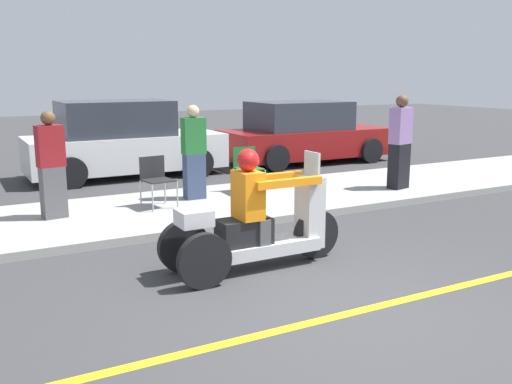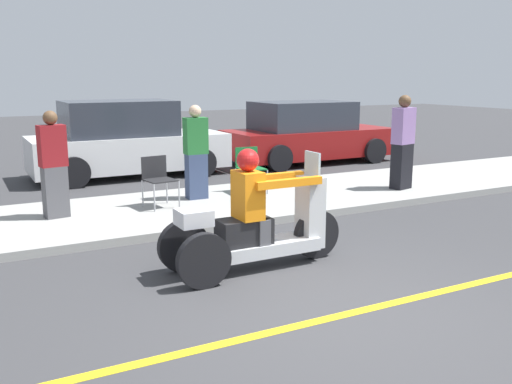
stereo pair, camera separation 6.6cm
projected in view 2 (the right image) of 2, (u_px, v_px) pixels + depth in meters
ground_plane at (348, 314)px, 5.46m from camera, size 60.00×60.00×0.00m
lane_stripe at (334, 317)px, 5.38m from camera, size 24.00×0.12×0.01m
sidewalk_strip at (179, 210)px, 9.42m from camera, size 28.00×2.80×0.12m
motorcycle_trike at (256, 226)px, 6.64m from camera, size 2.25×0.71×1.43m
spectator_by_tree at (54, 167)px, 8.53m from camera, size 0.41×0.29×1.61m
spectator_with_child at (403, 144)px, 10.70m from camera, size 0.47×0.34×1.76m
spectator_end_of_line at (196, 154)px, 9.84m from camera, size 0.39×0.24×1.62m
folding_chair_curbside at (249, 165)px, 10.46m from camera, size 0.49×0.49×0.82m
folding_chair_set_back at (158, 176)px, 9.31m from camera, size 0.52×0.52×0.82m
parked_car_lot_far at (307, 134)px, 14.74m from camera, size 4.38×2.02×1.58m
parked_car_lot_left at (126, 141)px, 12.72m from camera, size 4.27×1.96×1.69m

